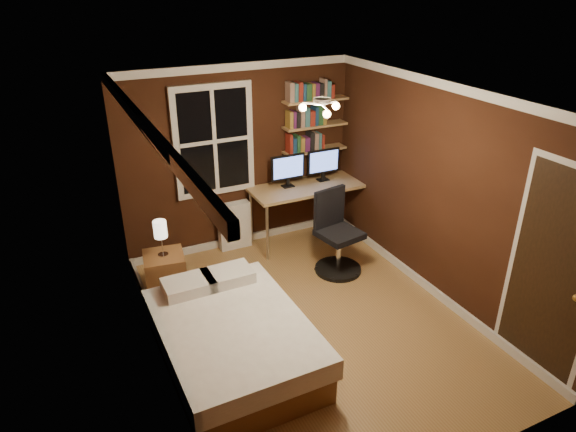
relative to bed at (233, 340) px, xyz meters
name	(u,v)px	position (x,y,z in m)	size (l,w,h in m)	color
floor	(311,321)	(1.00, 0.24, -0.27)	(4.20, 4.20, 0.00)	olive
wall_back	(239,158)	(1.00, 2.34, 0.98)	(3.20, 0.04, 2.50)	black
wall_left	(154,255)	(-0.60, 0.24, 0.98)	(0.04, 4.20, 2.50)	black
wall_right	(439,193)	(2.60, 0.24, 0.98)	(0.04, 4.20, 2.50)	black
ceiling	(317,96)	(1.00, 0.24, 2.23)	(3.20, 4.20, 0.02)	white
window	(214,141)	(0.65, 2.30, 1.28)	(1.06, 0.06, 1.46)	silver
door	(550,277)	(2.59, -1.31, 0.76)	(0.03, 0.82, 2.05)	black
door_knob	(576,298)	(2.55, -1.61, 0.73)	(0.06, 0.06, 0.06)	gold
ceiling_fixture	(322,109)	(1.00, 0.14, 2.13)	(0.44, 0.44, 0.18)	beige
bookshelf_lower	(315,150)	(2.08, 2.22, 0.98)	(0.92, 0.22, 0.03)	#A27D4E
books_row_lower	(315,141)	(2.08, 2.22, 1.11)	(0.54, 0.16, 0.23)	maroon
bookshelf_middle	(315,125)	(2.08, 2.22, 1.33)	(0.92, 0.22, 0.03)	#A27D4E
books_row_middle	(315,116)	(2.08, 2.22, 1.46)	(0.54, 0.16, 0.23)	navy
bookshelf_upper	(316,100)	(2.08, 2.22, 1.68)	(0.92, 0.22, 0.03)	#A27D4E
books_row_upper	(316,90)	(2.08, 2.22, 1.81)	(0.66, 0.16, 0.23)	#23532C
bed	(233,340)	(0.00, 0.00, 0.00)	(1.36, 1.87, 0.63)	brown
nightstand	(166,276)	(-0.32, 1.41, 0.02)	(0.45, 0.45, 0.57)	brown
bedside_lamp	(161,238)	(-0.32, 1.41, 0.52)	(0.15, 0.15, 0.43)	white
radiator	(234,225)	(0.84, 2.22, 0.06)	(0.44, 0.16, 0.67)	silver
desk	(312,189)	(1.93, 1.99, 0.51)	(1.76, 0.66, 0.83)	#A27D4E
monitor_left	(288,171)	(1.60, 2.08, 0.79)	(0.49, 0.12, 0.46)	black
monitor_right	(323,165)	(2.15, 2.08, 0.79)	(0.49, 0.12, 0.46)	black
desk_lamp	(365,163)	(2.73, 1.90, 0.79)	(0.14, 0.32, 0.44)	silver
office_chair	(336,240)	(1.80, 1.09, 0.15)	(0.60, 0.60, 1.08)	black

